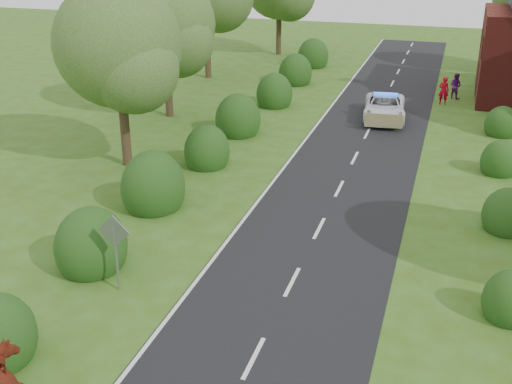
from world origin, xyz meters
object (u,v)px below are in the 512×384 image
(road_sign, at_px, (115,242))
(pedestrian_red, at_px, (444,91))
(pedestrian_purple, at_px, (455,86))
(police_van, at_px, (384,107))

(road_sign, distance_m, pedestrian_red, 26.85)
(pedestrian_purple, bearing_deg, police_van, 88.75)
(road_sign, xyz_separation_m, police_van, (5.50, 21.11, -0.97))
(pedestrian_red, height_order, pedestrian_purple, pedestrian_red)
(police_van, relative_size, pedestrian_red, 3.02)
(pedestrian_red, bearing_deg, police_van, 51.93)
(police_van, distance_m, pedestrian_red, 5.31)
(police_van, bearing_deg, road_sign, -110.81)
(road_sign, bearing_deg, pedestrian_red, 71.38)
(road_sign, relative_size, pedestrian_red, 1.48)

